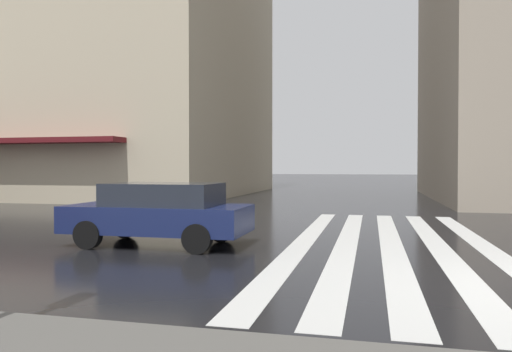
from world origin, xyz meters
The scene contains 3 objects.
zebra_crossing centered at (4.00, 1.92, 0.00)m, with size 13.00×4.50×0.01m.
haussmann_block_mid centered at (21.73, 20.36, 11.08)m, with size 19.68×20.24×22.63m.
car_navy centered at (2.50, 7.03, 0.76)m, with size 1.85×4.10×1.41m.
Camera 1 is at (-7.57, 2.38, 1.78)m, focal length 33.83 mm.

